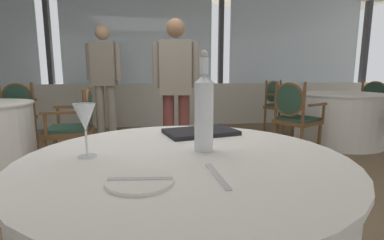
{
  "coord_description": "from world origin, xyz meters",
  "views": [
    {
      "loc": [
        0.17,
        -2.24,
        1.05
      ],
      "look_at": [
        0.32,
        -1.25,
        0.88
      ],
      "focal_mm": 26.06,
      "sensor_mm": 36.0,
      "label": 1
    }
  ],
  "objects": [
    {
      "name": "butter_knife",
      "position": [
        0.14,
        -1.51,
        0.77
      ],
      "size": [
        0.18,
        0.04,
        0.0
      ],
      "primitive_type": "cube",
      "rotation": [
        0.0,
        0.0,
        -0.12
      ],
      "color": "silver",
      "rests_on": "foreground_table"
    },
    {
      "name": "side_plate",
      "position": [
        0.14,
        -1.51,
        0.77
      ],
      "size": [
        0.19,
        0.19,
        0.01
      ],
      "primitive_type": "cylinder",
      "color": "white",
      "rests_on": "foreground_table"
    },
    {
      "name": "dining_chair_1_1",
      "position": [
        -0.6,
        0.85,
        0.53
      ],
      "size": [
        0.5,
        0.56,
        0.89
      ],
      "rotation": [
        0.0,
        0.0,
        9.49
      ],
      "color": "brown",
      "rests_on": "ground_plane"
    },
    {
      "name": "water_bottle",
      "position": [
        0.37,
        -1.23,
        0.91
      ],
      "size": [
        0.07,
        0.07,
        0.37
      ],
      "color": "white",
      "rests_on": "foreground_table"
    },
    {
      "name": "ground_plane",
      "position": [
        0.0,
        0.0,
        0.0
      ],
      "size": [
        13.47,
        13.47,
        0.0
      ],
      "primitive_type": "plane",
      "color": "#756047"
    },
    {
      "name": "background_table_0",
      "position": [
        2.97,
        1.53,
        0.38
      ],
      "size": [
        1.33,
        1.33,
        0.76
      ],
      "color": "white",
      "rests_on": "ground_plane"
    },
    {
      "name": "dining_chair_0_0",
      "position": [
        2.49,
        2.5,
        0.55
      ],
      "size": [
        0.64,
        0.62,
        0.93
      ],
      "rotation": [
        0.0,
        0.0,
        5.18
      ],
      "color": "brown",
      "rests_on": "ground_plane"
    },
    {
      "name": "diner_person_0",
      "position": [
        -0.5,
        2.21,
        1.01
      ],
      "size": [
        0.52,
        0.26,
        1.76
      ],
      "rotation": [
        0.0,
        0.0,
        1.39
      ],
      "color": "gray",
      "rests_on": "ground_plane"
    },
    {
      "name": "diner_person_1",
      "position": [
        0.48,
        0.96,
        0.94
      ],
      "size": [
        0.53,
        0.25,
        1.65
      ],
      "rotation": [
        0.0,
        0.0,
        4.56
      ],
      "color": "brown",
      "rests_on": "ground_plane"
    },
    {
      "name": "menu_book",
      "position": [
        0.41,
        -0.94,
        0.77
      ],
      "size": [
        0.37,
        0.28,
        0.02
      ],
      "primitive_type": "cube",
      "rotation": [
        0.0,
        0.0,
        0.23
      ],
      "color": "black",
      "rests_on": "foreground_table"
    },
    {
      "name": "dinner_fork",
      "position": [
        0.35,
        -1.5,
        0.76
      ],
      "size": [
        0.03,
        0.2,
        0.0
      ],
      "primitive_type": "cube",
      "rotation": [
        0.0,
        0.0,
        1.62
      ],
      "color": "silver",
      "rests_on": "foreground_table"
    },
    {
      "name": "dining_chair_1_2",
      "position": [
        -1.6,
        1.73,
        0.56
      ],
      "size": [
        0.56,
        0.5,
        0.93
      ],
      "rotation": [
        0.0,
        0.0,
        11.06
      ],
      "color": "brown",
      "rests_on": "ground_plane"
    },
    {
      "name": "wine_glass",
      "position": [
        -0.06,
        -1.25,
        0.9
      ],
      "size": [
        0.08,
        0.08,
        0.19
      ],
      "color": "white",
      "rests_on": "foreground_table"
    },
    {
      "name": "dining_chair_0_3",
      "position": [
        3.95,
        2.02,
        0.54
      ],
      "size": [
        0.62,
        0.64,
        0.93
      ],
      "rotation": [
        0.0,
        0.0,
        9.89
      ],
      "color": "brown",
      "rests_on": "ground_plane"
    },
    {
      "name": "window_wall_far",
      "position": [
        -0.0,
        3.38,
        1.13
      ],
      "size": [
        10.36,
        0.14,
        2.83
      ],
      "color": "beige",
      "rests_on": "ground_plane"
    },
    {
      "name": "dining_chair_0_1",
      "position": [
        2.0,
        1.04,
        0.55
      ],
      "size": [
        0.62,
        0.64,
        0.95
      ],
      "rotation": [
        0.0,
        0.0,
        6.75
      ],
      "color": "brown",
      "rests_on": "ground_plane"
    }
  ]
}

